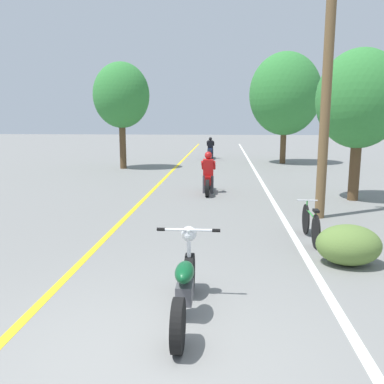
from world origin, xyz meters
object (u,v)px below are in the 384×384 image
at_px(roadside_tree_left, 121,96).
at_px(motorcycle_foreground, 185,285).
at_px(motorcycle_rider_lead, 208,177).
at_px(motorcycle_rider_far, 210,151).
at_px(bicycle_parked, 311,224).
at_px(utility_pole, 327,72).
at_px(roadside_tree_right_near, 360,100).
at_px(roadside_tree_right_far, 285,94).

bearing_deg(roadside_tree_left, motorcycle_foreground, -73.29).
bearing_deg(motorcycle_rider_lead, motorcycle_foreground, -89.70).
bearing_deg(motorcycle_rider_far, motorcycle_rider_lead, -88.43).
xyz_separation_m(motorcycle_foreground, motorcycle_rider_far, (-0.37, 20.74, 0.09)).
height_order(motorcycle_foreground, bicycle_parked, motorcycle_foreground).
bearing_deg(utility_pole, motorcycle_foreground, -118.00).
xyz_separation_m(utility_pole, motorcycle_rider_far, (-3.30, 15.24, -3.08)).
relative_size(roadside_tree_right_near, roadside_tree_left, 0.87).
height_order(roadside_tree_right_far, motorcycle_rider_far, roadside_tree_right_far).
bearing_deg(utility_pole, roadside_tree_right_far, 86.19).
height_order(roadside_tree_left, motorcycle_rider_lead, roadside_tree_left).
bearing_deg(bicycle_parked, utility_pole, 72.33).
distance_m(roadside_tree_right_near, motorcycle_rider_lead, 5.24).
bearing_deg(motorcycle_foreground, motorcycle_rider_far, 91.03).
distance_m(roadside_tree_right_far, bicycle_parked, 15.36).
distance_m(utility_pole, bicycle_parked, 3.88).
bearing_deg(bicycle_parked, motorcycle_foreground, -123.34).
height_order(roadside_tree_right_near, roadside_tree_right_far, roadside_tree_right_far).
xyz_separation_m(roadside_tree_right_near, motorcycle_rider_far, (-4.85, 12.84, -2.53)).
xyz_separation_m(roadside_tree_right_far, motorcycle_foreground, (-3.78, -18.34, -3.39)).
height_order(utility_pole, roadside_tree_left, utility_pole).
distance_m(utility_pole, roadside_tree_right_far, 12.88).
distance_m(motorcycle_rider_lead, bicycle_parked, 5.78).
bearing_deg(utility_pole, roadside_tree_right_near, 57.08).
height_order(motorcycle_rider_lead, motorcycle_rider_far, motorcycle_rider_lead).
distance_m(roadside_tree_left, bicycle_parked, 14.06).
bearing_deg(roadside_tree_right_far, utility_pole, -93.81).
distance_m(motorcycle_rider_lead, motorcycle_rider_far, 12.00).
bearing_deg(roadside_tree_left, motorcycle_rider_lead, -55.22).
bearing_deg(roadside_tree_right_near, utility_pole, -122.92).
distance_m(utility_pole, roadside_tree_right_near, 2.91).
bearing_deg(motorcycle_rider_lead, roadside_tree_right_far, 68.27).
distance_m(roadside_tree_right_near, bicycle_parked, 5.64).
bearing_deg(roadside_tree_left, bicycle_parked, -59.90).
bearing_deg(motorcycle_rider_lead, bicycle_parked, -66.36).
relative_size(roadside_tree_right_far, bicycle_parked, 3.67).
height_order(motorcycle_rider_lead, bicycle_parked, motorcycle_rider_lead).
bearing_deg(roadside_tree_right_far, motorcycle_rider_far, 149.99).
xyz_separation_m(motorcycle_rider_far, bicycle_parked, (2.65, -17.29, -0.15)).
bearing_deg(motorcycle_foreground, motorcycle_rider_lead, 90.30).
relative_size(roadside_tree_right_near, motorcycle_rider_far, 2.07).
height_order(roadside_tree_left, bicycle_parked, roadside_tree_left).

